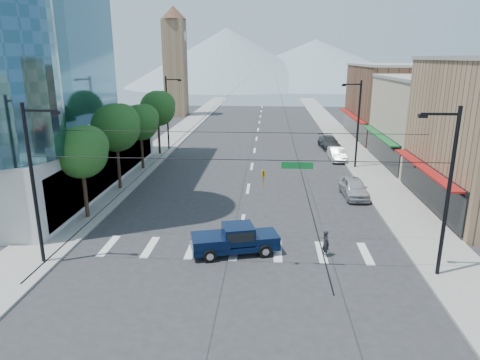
{
  "coord_description": "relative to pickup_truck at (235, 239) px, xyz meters",
  "views": [
    {
      "loc": [
        1.75,
        -22.08,
        11.23
      ],
      "look_at": [
        -0.2,
        6.34,
        3.0
      ],
      "focal_mm": 32.0,
      "sensor_mm": 36.0,
      "label": 1
    }
  ],
  "objects": [
    {
      "name": "shop_mid",
      "position": [
        20.15,
        22.96,
        3.59
      ],
      "size": [
        12.0,
        14.0,
        9.0
      ],
      "primitive_type": "cube",
      "color": "tan",
      "rests_on": "ground"
    },
    {
      "name": "mountain_right",
      "position": [
        20.15,
        158.96,
        8.09
      ],
      "size": [
        90.0,
        90.0,
        18.0
      ],
      "primitive_type": "cone",
      "color": "gray",
      "rests_on": "ground"
    },
    {
      "name": "parked_car_far",
      "position": [
        9.55,
        31.14,
        -0.15
      ],
      "size": [
        2.62,
        5.44,
        1.53
      ],
      "primitive_type": "imported",
      "rotation": [
        0.0,
        0.0,
        0.09
      ],
      "color": "#333335",
      "rests_on": "ground"
    },
    {
      "name": "lamp_pole_nw",
      "position": [
        -10.52,
        28.96,
        4.03
      ],
      "size": [
        2.0,
        0.25,
        9.0
      ],
      "color": "black",
      "rests_on": "ground"
    },
    {
      "name": "parked_car_near",
      "position": [
        9.01,
        11.3,
        -0.11
      ],
      "size": [
        2.09,
        4.77,
        1.6
      ],
      "primitive_type": "imported",
      "rotation": [
        0.0,
        0.0,
        0.04
      ],
      "color": "#B6B5BA",
      "rests_on": "ground"
    },
    {
      "name": "parked_car_mid",
      "position": [
        9.55,
        24.39,
        -0.18
      ],
      "size": [
        1.63,
        4.48,
        1.47
      ],
      "primitive_type": "imported",
      "rotation": [
        0.0,
        0.0,
        0.02
      ],
      "color": "silver",
      "rests_on": "ground"
    },
    {
      "name": "sidewalk_right",
      "position": [
        12.15,
        38.96,
        -0.84
      ],
      "size": [
        4.0,
        120.0,
        0.15
      ],
      "primitive_type": "cube",
      "color": "gray",
      "rests_on": "ground"
    },
    {
      "name": "tree_midfar",
      "position": [
        -10.92,
        19.06,
        4.08
      ],
      "size": [
        3.65,
        3.64,
        6.71
      ],
      "color": "black",
      "rests_on": "ground"
    },
    {
      "name": "mountain_left",
      "position": [
        -14.85,
        148.96,
        10.09
      ],
      "size": [
        80.0,
        80.0,
        22.0
      ],
      "primitive_type": "cone",
      "color": "gray",
      "rests_on": "ground"
    },
    {
      "name": "ground",
      "position": [
        0.15,
        -1.04,
        -0.91
      ],
      "size": [
        160.0,
        160.0,
        0.0
      ],
      "primitive_type": "plane",
      "color": "#28282B",
      "rests_on": "ground"
    },
    {
      "name": "tree_midnear",
      "position": [
        -10.92,
        12.06,
        4.68
      ],
      "size": [
        4.09,
        4.09,
        7.52
      ],
      "color": "black",
      "rests_on": "ground"
    },
    {
      "name": "clock_tower",
      "position": [
        -16.35,
        60.96,
        9.73
      ],
      "size": [
        4.8,
        4.8,
        20.4
      ],
      "color": "#8C6B4C",
      "rests_on": "ground"
    },
    {
      "name": "pickup_truck",
      "position": [
        0.0,
        0.0,
        0.0
      ],
      "size": [
        5.47,
        3.1,
        1.76
      ],
      "rotation": [
        0.0,
        0.0,
        0.26
      ],
      "color": "black",
      "rests_on": "ground"
    },
    {
      "name": "sidewalk_left",
      "position": [
        -11.85,
        38.96,
        -0.84
      ],
      "size": [
        4.0,
        120.0,
        0.15
      ],
      "primitive_type": "cube",
      "color": "gray",
      "rests_on": "ground"
    },
    {
      "name": "tree_far",
      "position": [
        -10.92,
        26.06,
        4.68
      ],
      "size": [
        4.09,
        4.09,
        7.52
      ],
      "color": "black",
      "rests_on": "ground"
    },
    {
      "name": "pedestrian",
      "position": [
        5.32,
        0.03,
        -0.13
      ],
      "size": [
        0.57,
        0.67,
        1.57
      ],
      "primitive_type": "imported",
      "rotation": [
        0.0,
        0.0,
        1.97
      ],
      "color": "black",
      "rests_on": "ground"
    },
    {
      "name": "lamp_pole_ne",
      "position": [
        10.81,
        20.96,
        4.03
      ],
      "size": [
        2.0,
        0.25,
        9.0
      ],
      "color": "black",
      "rests_on": "ground"
    },
    {
      "name": "signal_rig",
      "position": [
        0.34,
        -2.04,
        3.73
      ],
      "size": [
        21.8,
        0.2,
        9.0
      ],
      "color": "black",
      "rests_on": "ground"
    },
    {
      "name": "tree_near",
      "position": [
        -10.92,
        5.06,
        4.08
      ],
      "size": [
        3.65,
        3.64,
        6.71
      ],
      "color": "black",
      "rests_on": "ground"
    },
    {
      "name": "shop_far",
      "position": [
        20.15,
        38.96,
        4.09
      ],
      "size": [
        12.0,
        18.0,
        10.0
      ],
      "primitive_type": "cube",
      "color": "brown",
      "rests_on": "ground"
    }
  ]
}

